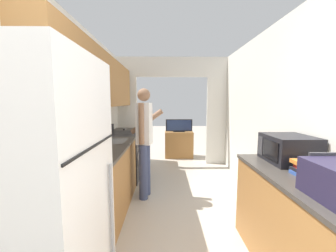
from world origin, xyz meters
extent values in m
cube|color=silver|center=(-1.30, 1.55, 1.25)|extent=(0.06, 6.70, 2.50)
cube|color=#9E6B38|center=(-1.11, 2.57, 1.78)|extent=(0.32, 3.21, 0.76)
cube|color=silver|center=(1.30, 1.55, 1.25)|extent=(0.06, 6.70, 2.50)
cube|color=silver|center=(-1.15, 4.33, 1.02)|extent=(0.65, 0.06, 2.05)
cube|color=silver|center=(1.15, 4.33, 1.02)|extent=(0.65, 0.06, 2.05)
cube|color=silver|center=(0.00, 4.33, 2.27)|extent=(2.95, 0.06, 0.45)
cube|color=#9E6B38|center=(-0.97, 1.96, 0.43)|extent=(0.60, 2.00, 0.85)
cube|color=#3D3833|center=(-0.97, 1.96, 0.87)|extent=(0.62, 2.02, 0.03)
cube|color=#9E6B38|center=(-0.97, 3.97, 0.43)|extent=(0.60, 0.42, 0.85)
cube|color=#3D3833|center=(-0.97, 3.97, 0.87)|extent=(0.62, 0.43, 0.03)
cube|color=#9EA3A8|center=(-0.97, 2.58, 0.89)|extent=(0.42, 0.44, 0.00)
cube|color=#9E6B38|center=(0.97, 0.91, 0.43)|extent=(0.60, 1.68, 0.85)
cube|color=#3D3833|center=(0.97, 0.91, 0.87)|extent=(0.62, 1.71, 0.03)
cube|color=white|center=(-0.91, 0.57, 0.87)|extent=(0.73, 0.74, 1.73)
cube|color=black|center=(-0.54, 0.57, 1.25)|extent=(0.01, 0.71, 0.01)
cylinder|color=#99999E|center=(-0.52, 0.81, 0.73)|extent=(0.02, 0.02, 0.69)
cube|color=black|center=(-0.96, 3.36, 0.44)|extent=(0.62, 0.79, 0.89)
cube|color=black|center=(-0.65, 3.36, 0.44)|extent=(0.01, 0.54, 0.27)
cylinder|color=#B7B7BC|center=(-0.63, 3.36, 0.67)|extent=(0.02, 0.63, 0.02)
cube|color=black|center=(-1.25, 3.36, 0.96)|extent=(0.04, 0.79, 0.14)
cylinder|color=#232328|center=(-0.84, 3.19, 0.88)|extent=(0.16, 0.16, 0.01)
cylinder|color=#232328|center=(-0.84, 3.54, 0.88)|extent=(0.16, 0.16, 0.01)
cylinder|color=#232328|center=(-1.09, 3.19, 0.88)|extent=(0.16, 0.16, 0.01)
cylinder|color=#232328|center=(-1.09, 3.54, 0.88)|extent=(0.16, 0.16, 0.01)
cylinder|color=#384266|center=(-0.49, 2.50, 0.42)|extent=(0.15, 0.15, 0.84)
cylinder|color=#384266|center=(-0.46, 2.66, 0.42)|extent=(0.15, 0.15, 0.84)
cube|color=white|center=(-0.48, 2.58, 1.15)|extent=(0.24, 0.24, 0.63)
cylinder|color=#8C664C|center=(-0.50, 2.44, 1.17)|extent=(0.09, 0.09, 0.60)
cylinder|color=#8C664C|center=(-0.45, 2.72, 1.17)|extent=(0.54, 0.17, 0.41)
sphere|color=#8C664C|center=(-0.48, 2.58, 1.58)|extent=(0.19, 0.19, 0.19)
cube|color=#2D2D33|center=(0.97, 0.86, 1.08)|extent=(0.27, 0.02, 0.10)
cube|color=black|center=(1.06, 1.45, 1.02)|extent=(0.40, 0.47, 0.27)
cube|color=black|center=(0.85, 1.41, 1.02)|extent=(0.01, 0.28, 0.18)
cube|color=#38383D|center=(0.85, 1.61, 1.02)|extent=(0.01, 0.09, 0.19)
cube|color=#2D4C99|center=(0.99, 1.03, 0.90)|extent=(0.22, 0.26, 0.03)
cube|color=black|center=(0.99, 1.02, 0.93)|extent=(0.19, 0.29, 0.02)
cube|color=red|center=(0.99, 1.02, 0.95)|extent=(0.20, 0.27, 0.03)
cube|color=#C67028|center=(0.99, 1.04, 0.99)|extent=(0.19, 0.28, 0.03)
cube|color=#9E6B38|center=(0.20, 4.92, 0.34)|extent=(0.74, 0.42, 0.69)
cube|color=black|center=(0.20, 4.88, 0.70)|extent=(0.31, 0.16, 0.02)
cube|color=black|center=(0.20, 4.88, 0.87)|extent=(0.70, 0.04, 0.31)
cube|color=navy|center=(0.20, 4.85, 0.87)|extent=(0.64, 0.01, 0.28)
cube|color=#B7B7BC|center=(-1.03, 3.99, 0.89)|extent=(0.05, 0.22, 0.00)
cube|color=black|center=(-1.03, 3.82, 0.90)|extent=(0.03, 0.11, 0.02)
camera|label=1|loc=(-0.16, -0.52, 1.48)|focal=22.00mm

